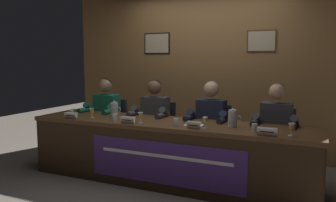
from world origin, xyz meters
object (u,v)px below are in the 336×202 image
(water_cup_far_left, at_px, (71,113))
(chair_center_left, at_px, (159,135))
(chair_center_right, at_px, (213,140))
(panelist_center_right, at_px, (209,122))
(nameplate_far_right, at_px, (267,132))
(juice_glass_far_left, at_px, (92,111))
(chair_far_right, at_px, (277,146))
(juice_glass_center_right, at_px, (205,120))
(nameplate_center_right, at_px, (194,125))
(nameplate_far_left, at_px, (71,115))
(water_cup_far_right, at_px, (255,128))
(panelist_far_right, at_px, (275,127))
(water_cup_center_right, at_px, (176,123))
(chair_far_left, at_px, (112,130))
(conference_table, at_px, (164,142))
(water_pitcher_right_side, at_px, (233,118))
(panelist_far_left, at_px, (103,114))
(nameplate_center_left, at_px, (128,120))
(water_cup_center_left, at_px, (114,118))
(juice_glass_far_right, at_px, (291,127))
(water_pitcher_left_side, at_px, (114,110))
(document_stack_center_right, at_px, (194,125))
(juice_glass_center_left, at_px, (141,116))
(panelist_center_left, at_px, (153,118))

(water_cup_far_left, height_order, chair_center_left, chair_center_left)
(chair_center_right, relative_size, panelist_center_right, 0.73)
(nameplate_far_right, bearing_deg, juice_glass_far_left, 176.21)
(chair_center_left, xyz_separation_m, chair_far_right, (1.60, 0.00, 0.00))
(juice_glass_center_right, relative_size, nameplate_far_right, 0.65)
(juice_glass_far_left, bearing_deg, nameplate_center_right, -4.81)
(nameplate_far_left, distance_m, chair_center_right, 1.88)
(nameplate_far_right, distance_m, water_cup_far_right, 0.19)
(juice_glass_center_right, relative_size, panelist_far_right, 0.10)
(chair_center_right, xyz_separation_m, chair_far_right, (0.80, 0.00, 0.00))
(water_cup_center_right, xyz_separation_m, chair_far_right, (1.00, 0.80, -0.35))
(chair_far_left, distance_m, chair_center_left, 0.80)
(water_cup_far_right, bearing_deg, conference_table, 176.55)
(water_pitcher_right_side, bearing_deg, panelist_far_left, 168.94)
(panelist_far_left, relative_size, nameplate_center_left, 6.81)
(water_cup_center_left, bearing_deg, chair_center_left, 74.99)
(juice_glass_far_left, height_order, panelist_center_right, panelist_center_right)
(conference_table, distance_m, water_cup_far_left, 1.36)
(chair_far_left, height_order, juice_glass_far_right, chair_far_left)
(water_cup_far_right, height_order, water_pitcher_left_side, water_pitcher_left_side)
(panelist_far_left, height_order, nameplate_center_left, panelist_far_left)
(nameplate_center_left, distance_m, document_stack_center_right, 0.78)
(juice_glass_far_left, bearing_deg, juice_glass_center_left, -3.62)
(chair_far_left, distance_m, panelist_center_right, 1.64)
(juice_glass_center_right, xyz_separation_m, juice_glass_far_right, (0.89, -0.01, 0.00))
(chair_far_left, bearing_deg, chair_center_left, 0.00)
(juice_glass_center_left, xyz_separation_m, water_pitcher_left_side, (-0.52, 0.24, 0.01))
(water_cup_far_left, bearing_deg, panelist_far_right, 12.23)
(water_cup_center_left, bearing_deg, juice_glass_far_right, 0.55)
(juice_glass_far_right, bearing_deg, water_cup_far_right, 174.58)
(water_cup_far_left, height_order, nameplate_center_left, water_cup_far_left)
(panelist_center_right, xyz_separation_m, water_pitcher_left_side, (-1.19, -0.34, 0.13))
(juice_glass_far_right, bearing_deg, chair_far_right, 105.45)
(conference_table, height_order, water_pitcher_left_side, water_pitcher_left_side)
(juice_glass_center_right, height_order, water_pitcher_right_side, water_pitcher_right_side)
(chair_center_left, bearing_deg, juice_glass_center_left, -80.05)
(panelist_center_left, distance_m, water_pitcher_left_side, 0.53)
(nameplate_far_left, distance_m, nameplate_far_right, 2.42)
(juice_glass_center_right, xyz_separation_m, panelist_far_right, (0.67, 0.58, -0.12))
(panelist_center_right, xyz_separation_m, nameplate_far_right, (0.80, -0.69, 0.08))
(panelist_center_left, xyz_separation_m, chair_center_right, (0.80, 0.20, -0.28))
(water_cup_center_right, distance_m, document_stack_center_right, 0.20)
(conference_table, height_order, water_cup_far_right, water_cup_far_right)
(nameplate_center_right, xyz_separation_m, water_pitcher_left_side, (-1.22, 0.32, 0.05))
(water_cup_far_left, relative_size, juice_glass_center_right, 0.69)
(panelist_center_right, relative_size, water_cup_far_right, 14.31)
(nameplate_far_left, bearing_deg, water_cup_far_left, 129.13)
(water_cup_center_right, bearing_deg, nameplate_far_left, -176.53)
(water_pitcher_left_side, bearing_deg, water_pitcher_right_side, -1.66)
(juice_glass_far_left, distance_m, chair_far_right, 2.36)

